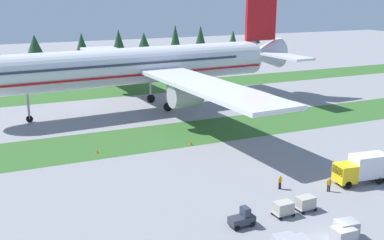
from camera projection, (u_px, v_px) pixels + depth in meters
name	position (u px, v px, depth m)	size (l,w,h in m)	color
grass_strip_near	(178.00, 134.00, 76.26)	(320.00, 13.33, 0.01)	#336028
grass_strip_far	(117.00, 91.00, 110.31)	(320.00, 13.33, 0.01)	#336028
airliner	(147.00, 65.00, 91.60)	(65.54, 80.85, 24.62)	silver
baggage_tug	(242.00, 219.00, 45.92)	(2.65, 1.40, 1.97)	#2D333D
cargo_dolly_lead	(283.00, 208.00, 48.03)	(2.26, 1.58, 1.55)	#A3A3A8
cargo_dolly_second	(305.00, 202.00, 49.27)	(2.26, 1.58, 1.55)	#A3A3A8
catering_truck	(362.00, 168.00, 56.18)	(7.17, 3.08, 3.58)	yellow
ground_crew_marshaller	(329.00, 184.00, 53.98)	(0.54, 0.36, 1.74)	black
ground_crew_loader	(280.00, 181.00, 54.67)	(0.55, 0.36, 1.74)	black
uld_container_2	(344.00, 236.00, 42.69)	(2.00, 1.60, 1.60)	#A3A3A8
uld_container_3	(346.00, 229.00, 43.71)	(2.00, 1.60, 1.73)	#A3A3A8
taxiway_marker_0	(191.00, 143.00, 70.76)	(0.44, 0.44, 0.69)	orange
taxiway_marker_1	(97.00, 151.00, 67.24)	(0.44, 0.44, 0.46)	orange
distant_tree_line	(65.00, 45.00, 149.66)	(146.92, 11.14, 11.83)	#4C3823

